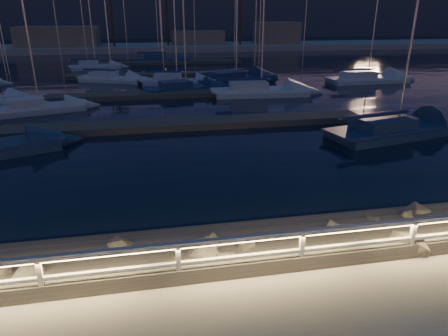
{
  "coord_description": "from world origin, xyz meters",
  "views": [
    {
      "loc": [
        -2.43,
        -7.86,
        5.88
      ],
      "look_at": [
        -0.17,
        4.0,
        1.23
      ],
      "focal_mm": 32.0,
      "sensor_mm": 36.0,
      "label": 1
    }
  ],
  "objects_px": {
    "sailboat_c": "(258,90)",
    "sailboat_h": "(366,78)",
    "sailboat_g": "(184,88)",
    "sailboat_k": "(110,78)",
    "sailboat_m": "(94,66)",
    "sailboat_a": "(37,107)",
    "sailboat_d": "(394,128)",
    "sailboat_n": "(161,60)",
    "guard_rail": "(260,245)",
    "sailboat_j": "(175,80)",
    "sailboat_l": "(234,78)"
  },
  "relations": [
    {
      "from": "sailboat_c",
      "to": "sailboat_h",
      "type": "height_order",
      "value": "sailboat_h"
    },
    {
      "from": "sailboat_g",
      "to": "sailboat_k",
      "type": "height_order",
      "value": "sailboat_g"
    },
    {
      "from": "sailboat_g",
      "to": "sailboat_m",
      "type": "xyz_separation_m",
      "value": [
        -9.62,
        18.33,
        0.01
      ]
    },
    {
      "from": "sailboat_m",
      "to": "sailboat_h",
      "type": "bearing_deg",
      "value": -39.63
    },
    {
      "from": "sailboat_a",
      "to": "sailboat_g",
      "type": "distance_m",
      "value": 12.38
    },
    {
      "from": "sailboat_d",
      "to": "sailboat_n",
      "type": "bearing_deg",
      "value": 93.77
    },
    {
      "from": "guard_rail",
      "to": "sailboat_d",
      "type": "distance_m",
      "value": 16.47
    },
    {
      "from": "sailboat_j",
      "to": "sailboat_n",
      "type": "distance_m",
      "value": 19.62
    },
    {
      "from": "guard_rail",
      "to": "sailboat_j",
      "type": "relative_size",
      "value": 3.69
    },
    {
      "from": "sailboat_h",
      "to": "sailboat_c",
      "type": "bearing_deg",
      "value": -162.42
    },
    {
      "from": "sailboat_a",
      "to": "sailboat_k",
      "type": "distance_m",
      "value": 14.0
    },
    {
      "from": "sailboat_g",
      "to": "sailboat_l",
      "type": "height_order",
      "value": "sailboat_l"
    },
    {
      "from": "sailboat_m",
      "to": "sailboat_j",
      "type": "bearing_deg",
      "value": -66.35
    },
    {
      "from": "sailboat_h",
      "to": "sailboat_j",
      "type": "bearing_deg",
      "value": 170.05
    },
    {
      "from": "sailboat_a",
      "to": "sailboat_g",
      "type": "height_order",
      "value": "sailboat_g"
    },
    {
      "from": "sailboat_c",
      "to": "sailboat_n",
      "type": "height_order",
      "value": "sailboat_c"
    },
    {
      "from": "sailboat_j",
      "to": "sailboat_n",
      "type": "xyz_separation_m",
      "value": [
        -0.58,
        19.61,
        0.04
      ]
    },
    {
      "from": "guard_rail",
      "to": "sailboat_c",
      "type": "bearing_deg",
      "value": 74.64
    },
    {
      "from": "sailboat_j",
      "to": "sailboat_m",
      "type": "height_order",
      "value": "sailboat_j"
    },
    {
      "from": "sailboat_g",
      "to": "sailboat_c",
      "type": "bearing_deg",
      "value": -36.71
    },
    {
      "from": "sailboat_c",
      "to": "sailboat_g",
      "type": "height_order",
      "value": "sailboat_c"
    },
    {
      "from": "sailboat_d",
      "to": "sailboat_j",
      "type": "distance_m",
      "value": 23.01
    },
    {
      "from": "sailboat_d",
      "to": "sailboat_g",
      "type": "xyz_separation_m",
      "value": [
        -10.51,
        15.73,
        -0.03
      ]
    },
    {
      "from": "sailboat_a",
      "to": "sailboat_h",
      "type": "bearing_deg",
      "value": -1.81
    },
    {
      "from": "sailboat_l",
      "to": "sailboat_m",
      "type": "distance_m",
      "value": 20.47
    },
    {
      "from": "sailboat_c",
      "to": "sailboat_j",
      "type": "relative_size",
      "value": 1.21
    },
    {
      "from": "sailboat_l",
      "to": "sailboat_n",
      "type": "distance_m",
      "value": 20.62
    },
    {
      "from": "sailboat_k",
      "to": "sailboat_n",
      "type": "height_order",
      "value": "sailboat_n"
    },
    {
      "from": "sailboat_k",
      "to": "sailboat_n",
      "type": "distance_m",
      "value": 17.6
    },
    {
      "from": "sailboat_d",
      "to": "sailboat_n",
      "type": "xyz_separation_m",
      "value": [
        -11.52,
        39.86,
        0.02
      ]
    },
    {
      "from": "sailboat_c",
      "to": "sailboat_n",
      "type": "distance_m",
      "value": 27.62
    },
    {
      "from": "sailboat_g",
      "to": "sailboat_j",
      "type": "relative_size",
      "value": 1.04
    },
    {
      "from": "sailboat_c",
      "to": "guard_rail",
      "type": "bearing_deg",
      "value": -102.45
    },
    {
      "from": "guard_rail",
      "to": "sailboat_g",
      "type": "height_order",
      "value": "sailboat_g"
    },
    {
      "from": "sailboat_h",
      "to": "sailboat_k",
      "type": "bearing_deg",
      "value": 165.2
    },
    {
      "from": "guard_rail",
      "to": "sailboat_a",
      "type": "distance_m",
      "value": 24.04
    },
    {
      "from": "sailboat_d",
      "to": "sailboat_l",
      "type": "distance_m",
      "value": 20.91
    },
    {
      "from": "sailboat_j",
      "to": "sailboat_l",
      "type": "distance_m",
      "value": 5.99
    },
    {
      "from": "sailboat_g",
      "to": "sailboat_l",
      "type": "distance_m",
      "value": 7.2
    },
    {
      "from": "sailboat_k",
      "to": "sailboat_m",
      "type": "height_order",
      "value": "sailboat_k"
    },
    {
      "from": "sailboat_h",
      "to": "sailboat_k",
      "type": "distance_m",
      "value": 26.13
    },
    {
      "from": "guard_rail",
      "to": "sailboat_l",
      "type": "distance_m",
      "value": 32.89
    },
    {
      "from": "sailboat_a",
      "to": "sailboat_h",
      "type": "relative_size",
      "value": 0.74
    },
    {
      "from": "sailboat_n",
      "to": "sailboat_a",
      "type": "bearing_deg",
      "value": -99.32
    },
    {
      "from": "sailboat_g",
      "to": "sailboat_l",
      "type": "xyz_separation_m",
      "value": [
        5.55,
        4.58,
        0.03
      ]
    },
    {
      "from": "sailboat_g",
      "to": "sailboat_h",
      "type": "distance_m",
      "value": 18.86
    },
    {
      "from": "sailboat_d",
      "to": "sailboat_l",
      "type": "relative_size",
      "value": 1.0
    },
    {
      "from": "sailboat_c",
      "to": "sailboat_k",
      "type": "distance_m",
      "value": 16.42
    },
    {
      "from": "sailboat_l",
      "to": "sailboat_j",
      "type": "bearing_deg",
      "value": 157.77
    },
    {
      "from": "sailboat_h",
      "to": "sailboat_m",
      "type": "bearing_deg",
      "value": 147.32
    }
  ]
}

